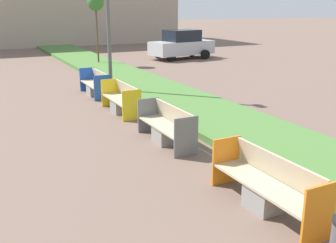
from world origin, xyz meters
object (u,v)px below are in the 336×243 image
at_px(bench_orange_frame, 267,188).
at_px(sapling_tree_far, 96,4).
at_px(bench_yellow_frame, 121,101).
at_px(bench_blue_frame, 95,86).
at_px(parked_car_distant, 182,45).
at_px(bench_grey_frame, 167,129).

relative_size(bench_orange_frame, sapling_tree_far, 0.59).
xyz_separation_m(bench_yellow_frame, sapling_tree_far, (2.51, 10.65, 3.09)).
bearing_deg(bench_blue_frame, parked_car_distant, 44.40).
relative_size(bench_orange_frame, bench_grey_frame, 1.09).
relative_size(bench_grey_frame, sapling_tree_far, 0.54).
bearing_deg(bench_blue_frame, bench_grey_frame, -89.98).
bearing_deg(sapling_tree_far, bench_grey_frame, -100.20).
relative_size(sapling_tree_far, parked_car_distant, 0.91).
bearing_deg(parked_car_distant, bench_orange_frame, -122.79).
distance_m(bench_yellow_frame, parked_car_distant, 13.74).
bearing_deg(bench_grey_frame, bench_orange_frame, -89.97).
bearing_deg(bench_grey_frame, bench_blue_frame, 90.02).
xyz_separation_m(bench_grey_frame, bench_yellow_frame, (-0.00, 3.29, -0.00)).
xyz_separation_m(bench_blue_frame, sapling_tree_far, (2.51, 7.75, 3.09)).
distance_m(sapling_tree_far, parked_car_distant, 6.29).
relative_size(bench_blue_frame, parked_car_distant, 0.46).
distance_m(bench_grey_frame, bench_blue_frame, 6.19).
bearing_deg(bench_yellow_frame, bench_orange_frame, -89.97).
bearing_deg(sapling_tree_far, bench_blue_frame, -107.95).
bearing_deg(bench_yellow_frame, sapling_tree_far, 76.74).
height_order(bench_grey_frame, sapling_tree_far, sapling_tree_far).
distance_m(bench_orange_frame, bench_blue_frame, 10.00).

